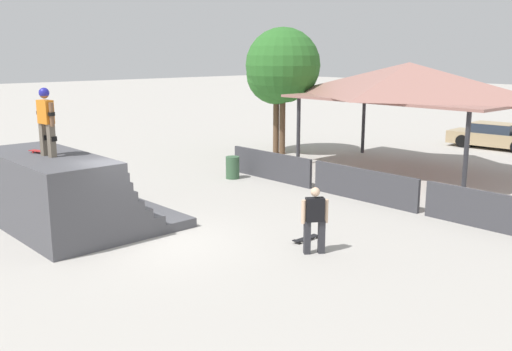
{
  "coord_description": "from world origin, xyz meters",
  "views": [
    {
      "loc": [
        12.02,
        -7.27,
        4.72
      ],
      "look_at": [
        -0.2,
        3.92,
        1.14
      ],
      "focal_mm": 40.0,
      "sensor_mm": 36.0,
      "label": 1
    }
  ],
  "objects": [
    {
      "name": "pavilion_shelter",
      "position": [
        -0.71,
        12.56,
        3.61
      ],
      "size": [
        8.91,
        5.31,
        4.35
      ],
      "color": "#2D2D33",
      "rests_on": "ground"
    },
    {
      "name": "bystander_walking",
      "position": [
        3.38,
        2.53,
        0.91
      ],
      "size": [
        0.46,
        0.6,
        1.63
      ],
      "rotation": [
        0.0,
        0.0,
        4.11
      ],
      "color": "#2D2D33",
      "rests_on": "ground"
    },
    {
      "name": "skateboard_on_deck",
      "position": [
        -2.95,
        -1.33,
        2.13
      ],
      "size": [
        0.81,
        0.46,
        0.09
      ],
      "rotation": [
        0.0,
        0.0,
        0.35
      ],
      "color": "red",
      "rests_on": "quarter_pipe_ramp"
    },
    {
      "name": "ground_plane",
      "position": [
        0.0,
        0.0,
        0.0
      ],
      "size": [
        160.0,
        160.0,
        0.0
      ],
      "primitive_type": "plane",
      "color": "#ADA8A0"
    },
    {
      "name": "tree_beside_pavilion",
      "position": [
        -6.87,
        11.71,
        4.14
      ],
      "size": [
        3.46,
        3.46,
        5.88
      ],
      "color": "brown",
      "rests_on": "ground"
    },
    {
      "name": "parked_car_tan",
      "position": [
        -0.78,
        20.72,
        0.6
      ],
      "size": [
        4.56,
        2.08,
        1.27
      ],
      "rotation": [
        0.0,
        0.0,
        0.09
      ],
      "color": "tan",
      "rests_on": "ground"
    },
    {
      "name": "trash_bin",
      "position": [
        -4.31,
        6.47,
        0.42
      ],
      "size": [
        0.52,
        0.52,
        0.85
      ],
      "primitive_type": "cylinder",
      "color": "#385B3D",
      "rests_on": "ground"
    },
    {
      "name": "skater_on_deck",
      "position": [
        -2.43,
        -1.38,
        3.1
      ],
      "size": [
        0.76,
        0.29,
        1.78
      ],
      "rotation": [
        0.0,
        0.0,
        0.12
      ],
      "color": "#6B6051",
      "rests_on": "quarter_pipe_ramp"
    },
    {
      "name": "tree_far_back",
      "position": [
        -7.18,
        11.6,
        3.72
      ],
      "size": [
        2.81,
        2.81,
        5.15
      ],
      "color": "brown",
      "rests_on": "ground"
    },
    {
      "name": "skateboard_on_ground",
      "position": [
        2.61,
        3.06,
        0.06
      ],
      "size": [
        0.21,
        0.85,
        0.09
      ],
      "rotation": [
        0.0,
        0.0,
        4.73
      ],
      "color": "silver",
      "rests_on": "ground"
    },
    {
      "name": "barrier_fence",
      "position": [
        1.14,
        7.41,
        0.53
      ],
      "size": [
        12.73,
        0.12,
        1.05
      ],
      "color": "#3D3D42",
      "rests_on": "ground"
    },
    {
      "name": "quarter_pipe_ramp",
      "position": [
        -2.67,
        -0.98,
        0.91
      ],
      "size": [
        4.89,
        4.09,
        2.07
      ],
      "color": "#4C4C51",
      "rests_on": "ground"
    }
  ]
}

